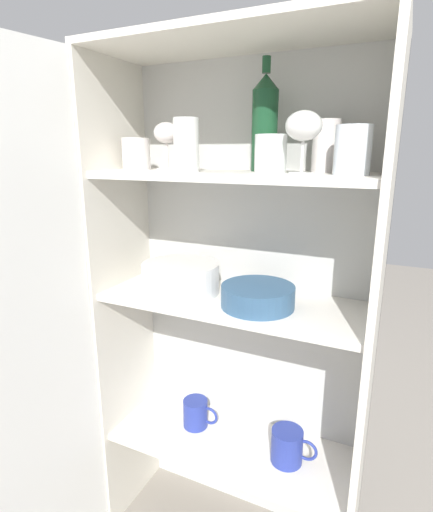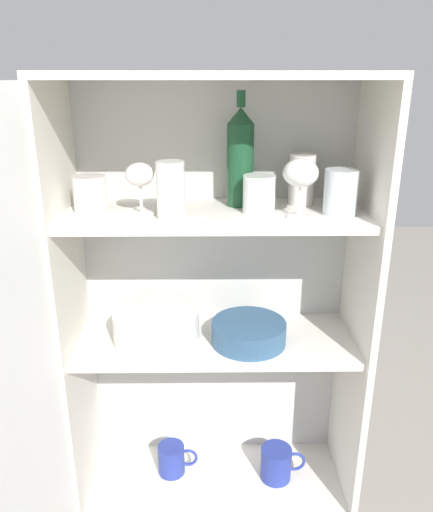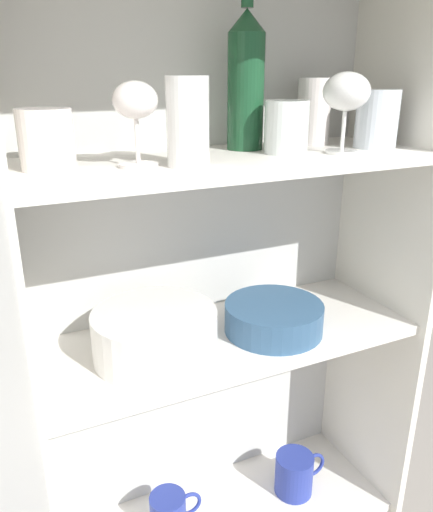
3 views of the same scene
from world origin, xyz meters
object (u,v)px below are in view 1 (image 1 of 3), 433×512
at_px(mixing_bowl_large, 258,295).
at_px(wine_bottle, 265,123).
at_px(plate_stack_white, 181,278).
at_px(coffee_mug_primary, 288,446).

bearing_deg(mixing_bowl_large, wine_bottle, 105.41).
bearing_deg(plate_stack_white, mixing_bowl_large, -2.95).
xyz_separation_m(plate_stack_white, coffee_mug_primary, (0.35, 0.01, -0.48)).
xyz_separation_m(mixing_bowl_large, coffee_mug_primary, (0.10, 0.02, -0.47)).
bearing_deg(mixing_bowl_large, plate_stack_white, 177.05).
bearing_deg(wine_bottle, mixing_bowl_large, -74.59).
relative_size(plate_stack_white, mixing_bowl_large, 1.15).
xyz_separation_m(wine_bottle, plate_stack_white, (-0.22, -0.08, -0.44)).
bearing_deg(plate_stack_white, coffee_mug_primary, 2.02).
bearing_deg(wine_bottle, coffee_mug_primary, -28.41).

